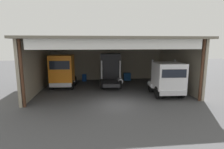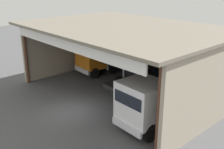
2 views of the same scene
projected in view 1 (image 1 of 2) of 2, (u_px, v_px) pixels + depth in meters
name	position (u px, v px, depth m)	size (l,w,h in m)	color
ground_plane	(117.00, 104.00, 14.65)	(80.00, 80.00, 0.00)	#4C4C4F
workshop_shed	(110.00, 53.00, 20.00)	(15.78, 11.41, 5.51)	#9E937F
truck_orange_center_left_bay	(62.00, 71.00, 19.61)	(2.65, 4.67, 3.71)	orange
truck_black_center_bay	(111.00, 69.00, 20.93)	(2.59, 4.96, 3.79)	black
truck_white_yard_outside	(167.00, 78.00, 16.68)	(2.73, 4.71, 3.40)	white
oil_drum	(84.00, 78.00, 23.53)	(0.58, 0.58, 0.92)	#194CB2
tool_cart	(127.00, 77.00, 24.04)	(0.90, 0.60, 1.00)	#1E59A5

